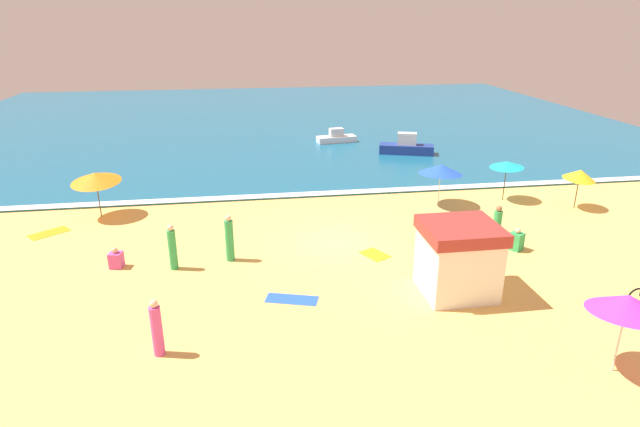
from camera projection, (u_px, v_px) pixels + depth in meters
name	position (u px, v px, depth m)	size (l,w,h in m)	color
ground_plane	(335.00, 243.00, 22.42)	(60.00, 60.00, 0.00)	#EDBC60
ocean_water	(282.00, 120.00, 48.28)	(60.00, 44.00, 0.10)	#196084
wave_breaker_foam	(314.00, 194.00, 28.21)	(57.00, 0.70, 0.01)	white
lifeguard_cabana	(458.00, 258.00, 17.97)	(2.52, 2.39, 2.55)	white
beach_umbrella_0	(95.00, 177.00, 24.65)	(2.61, 2.64, 2.31)	#4C3823
beach_umbrella_1	(507.00, 164.00, 26.91)	(2.23, 2.22, 2.14)	#4C3823
beach_umbrella_3	(580.00, 175.00, 25.80)	(2.08, 2.10, 2.07)	#4C3823
beach_umbrella_4	(441.00, 169.00, 26.16)	(3.00, 3.01, 2.19)	silver
beach_umbrella_6	(628.00, 304.00, 13.64)	(2.75, 2.77, 2.44)	silver
beachgoer_0	(497.00, 225.00, 22.17)	(0.49, 0.49, 1.66)	green
beachgoer_1	(116.00, 259.00, 20.12)	(0.53, 0.53, 0.83)	#D84CA5
beachgoer_2	(157.00, 329.00, 14.77)	(0.42, 0.42, 1.77)	#D84CA5
beachgoer_3	(516.00, 241.00, 21.60)	(0.66, 0.66, 0.96)	green
beachgoer_4	(229.00, 239.00, 20.51)	(0.44, 0.44, 1.91)	green
beachgoer_5	(172.00, 248.00, 19.82)	(0.44, 0.44, 1.81)	green
beach_towel_0	(292.00, 299.00, 17.95)	(1.89, 1.16, 0.01)	blue
beach_towel_1	(49.00, 233.00, 23.37)	(1.80, 1.67, 0.01)	orange
beach_towel_2	(375.00, 255.00, 21.28)	(1.26, 1.40, 0.01)	orange
small_boat_0	(407.00, 147.00, 36.15)	(3.84, 2.23, 1.44)	navy
small_boat_1	(336.00, 138.00, 39.47)	(3.02, 1.42, 1.04)	white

